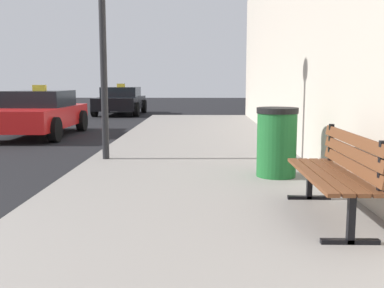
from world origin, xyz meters
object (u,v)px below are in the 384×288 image
trash_bin (277,142)px  car_black (121,101)px  street_lamp (102,0)px  bench (337,168)px  car_red (39,113)px

trash_bin → car_black: car_black is taller
car_black → street_lamp: bearing=99.0°
bench → street_lamp: bearing=131.5°
car_red → car_black: size_ratio=1.00×
car_black → bench: bearing=107.4°
bench → car_black: 17.14m
bench → street_lamp: size_ratio=0.43×
trash_bin → car_black: size_ratio=0.25×
trash_bin → street_lamp: size_ratio=0.25×
trash_bin → car_black: 15.13m
car_red → car_black: same height
street_lamp → trash_bin: bearing=-27.0°
car_red → car_black: 8.34m
street_lamp → car_black: bearing=99.0°
trash_bin → car_black: (-4.86, 14.33, -0.01)m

